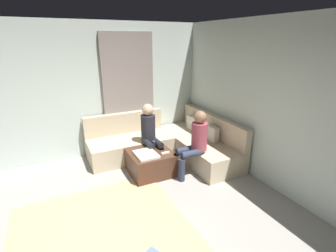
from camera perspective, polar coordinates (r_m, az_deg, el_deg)
wall_back at (r=4.03m, az=28.12°, el=2.57°), size 6.00×0.12×2.70m
wall_left at (r=5.25m, az=-23.05°, el=6.78°), size 0.12×6.00×2.70m
curtain_panel at (r=5.41m, az=-8.95°, el=7.31°), size 0.06×1.10×2.50m
area_rug at (r=3.39m, az=-13.85°, el=-25.28°), size 2.60×2.20×0.01m
sectional_couch at (r=5.23m, az=0.23°, el=-4.02°), size 2.10×2.55×0.87m
ottoman at (r=4.63m, az=-4.05°, el=-8.30°), size 0.76×0.76×0.42m
folded_blanket at (r=4.41m, az=-5.07°, el=-6.50°), size 0.44×0.36×0.04m
coffee_mug at (r=4.77m, az=-3.14°, el=-4.01°), size 0.08×0.08×0.10m
game_remote at (r=4.47m, az=-0.60°, el=-6.17°), size 0.05×0.15×0.02m
person_on_couch_back at (r=4.40m, az=6.10°, el=-3.49°), size 0.30×0.60×1.20m
person_on_couch_side at (r=4.78m, az=-4.11°, el=-1.51°), size 0.60×0.30×1.20m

